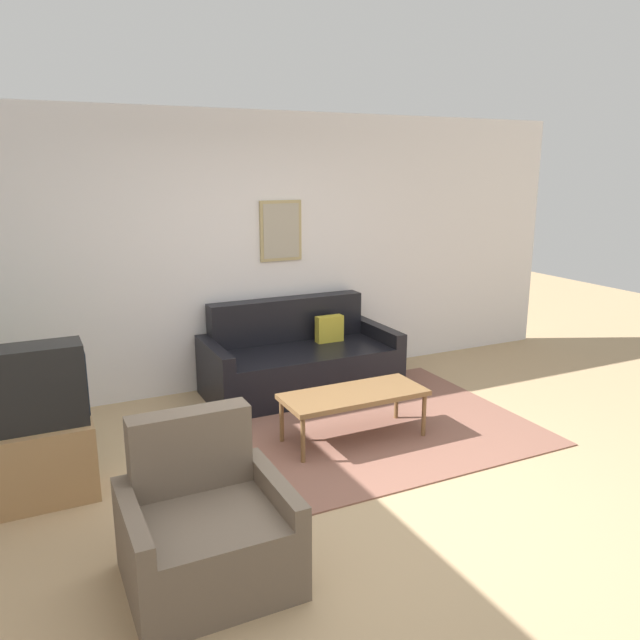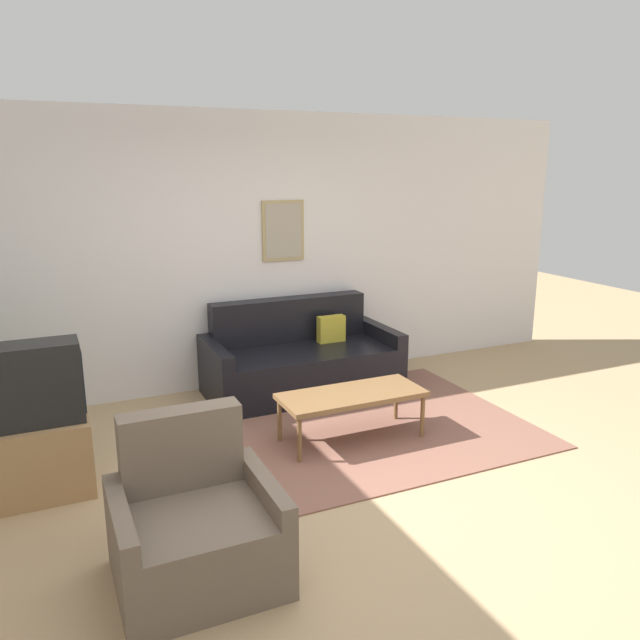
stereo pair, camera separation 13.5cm
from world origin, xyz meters
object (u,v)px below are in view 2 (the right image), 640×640
(coffee_table, at_px, (352,397))
(armchair, at_px, (195,529))
(couch, at_px, (301,361))
(tv, at_px, (31,384))

(coffee_table, distance_m, armchair, 1.97)
(armchair, bearing_deg, couch, 53.84)
(coffee_table, relative_size, tv, 1.83)
(couch, relative_size, armchair, 2.13)
(couch, xyz_separation_m, coffee_table, (-0.08, -1.25, 0.07))
(couch, relative_size, coffee_table, 1.59)
(couch, xyz_separation_m, tv, (-2.39, -1.17, 0.49))
(couch, bearing_deg, coffee_table, -93.59)
(couch, bearing_deg, armchair, -123.90)
(coffee_table, height_order, armchair, armchair)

